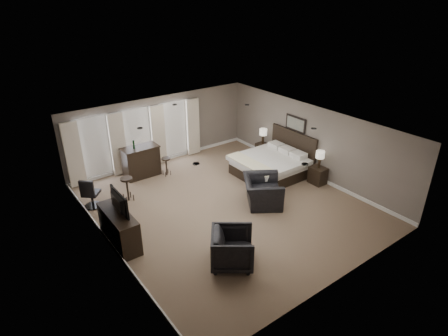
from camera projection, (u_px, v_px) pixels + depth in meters
room at (227, 168)px, 11.29m from camera, size 7.60×8.60×2.64m
window_bay at (138, 139)px, 13.78m from camera, size 5.25×0.20×2.30m
bed at (271, 157)px, 13.46m from camera, size 2.31×2.20×1.47m
nightstand_near at (318, 175)px, 13.08m from camera, size 0.45×0.55×0.60m
nightstand_far at (262, 150)px, 15.19m from camera, size 0.41×0.50×0.54m
lamp_near at (320, 160)px, 12.81m from camera, size 0.30×0.30×0.62m
lamp_far at (263, 136)px, 14.94m from camera, size 0.31×0.31×0.63m
wall_art at (295, 124)px, 13.62m from camera, size 0.04×0.96×0.56m
dresser at (119, 228)px, 9.90m from camera, size 0.53×1.65×0.96m
tv at (117, 211)px, 9.66m from camera, size 0.59×1.03×0.14m
armchair_near at (263, 187)px, 11.74m from camera, size 1.45×1.58×1.16m
armchair_far at (233, 247)px, 9.12m from camera, size 1.36×1.38×1.04m
bar_counter at (141, 161)px, 13.49m from camera, size 1.30×0.68×1.14m
bar_stool_left at (128, 189)px, 11.97m from camera, size 0.39×0.39×0.81m
bar_stool_right at (166, 167)px, 13.63m from camera, size 0.41×0.41×0.68m
desk_chair at (91, 192)px, 11.58m from camera, size 0.73×0.73×1.02m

